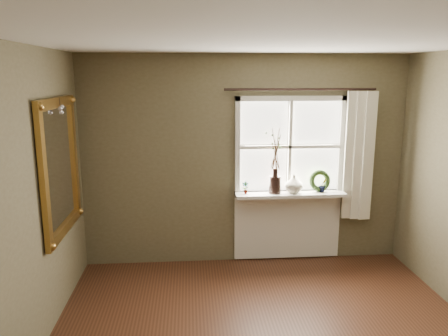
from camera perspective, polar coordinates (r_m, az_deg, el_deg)
ceiling at (r=3.10m, az=8.58°, el=16.53°), size 4.50×4.50×0.00m
wall_back at (r=5.46m, az=2.71°, el=0.99°), size 4.00×0.10×2.60m
window_frame at (r=5.45m, az=8.57°, el=2.78°), size 1.36×0.06×1.24m
window_sill at (r=5.48m, az=8.64°, el=-3.41°), size 1.36×0.26×0.04m
window_apron at (r=5.71m, az=8.25°, el=-7.37°), size 1.36×0.04×0.88m
dark_jug at (r=5.40m, az=6.67°, el=-2.16°), size 0.19×0.19×0.22m
cream_vase at (r=5.45m, az=9.10°, el=-2.04°), size 0.27×0.27×0.23m
wreath at (r=5.58m, az=12.38°, el=-1.93°), size 0.29×0.16×0.29m
potted_plant_left at (r=5.35m, az=2.82°, el=-2.58°), size 0.09×0.07×0.15m
potted_plant_right at (r=5.55m, az=12.78°, el=-2.19°), size 0.12×0.11×0.18m
curtain at (r=5.63m, az=17.12°, el=1.48°), size 0.36×0.12×1.59m
curtain_rod at (r=5.35m, az=10.01°, el=10.09°), size 1.84×0.03×0.03m
gilt_mirror at (r=4.60m, az=-20.61°, el=0.18°), size 0.10×1.14×1.36m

